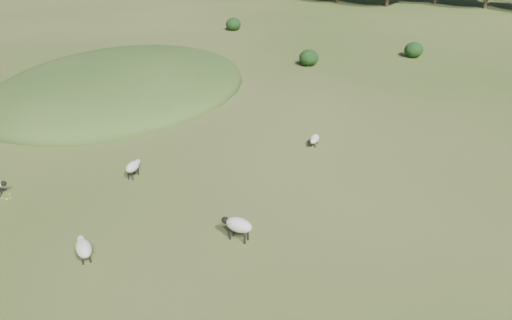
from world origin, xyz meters
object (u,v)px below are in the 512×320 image
(sheep_2, at_px, (314,139))
(sheep_4, at_px, (133,167))
(sheep_0, at_px, (83,248))
(sheep_1, at_px, (238,225))

(sheep_2, relative_size, sheep_4, 0.97)
(sheep_0, distance_m, sheep_2, 13.17)
(sheep_4, bearing_deg, sheep_2, -50.71)
(sheep_0, distance_m, sheep_4, 6.07)
(sheep_0, distance_m, sheep_1, 5.53)
(sheep_0, height_order, sheep_2, sheep_0)
(sheep_2, bearing_deg, sheep_0, -23.95)
(sheep_0, relative_size, sheep_2, 1.14)
(sheep_0, bearing_deg, sheep_1, -104.99)
(sheep_2, bearing_deg, sheep_1, -4.05)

